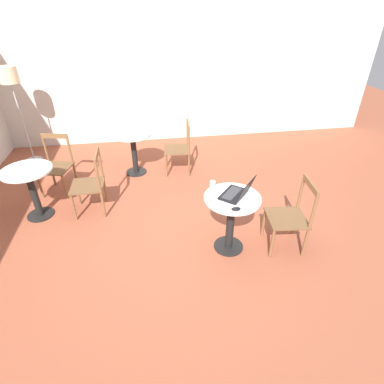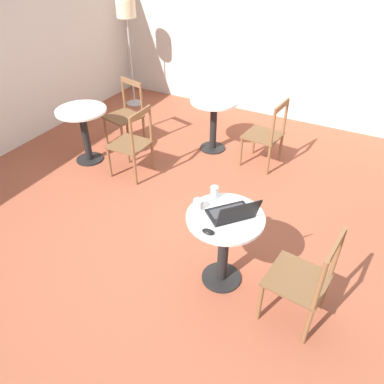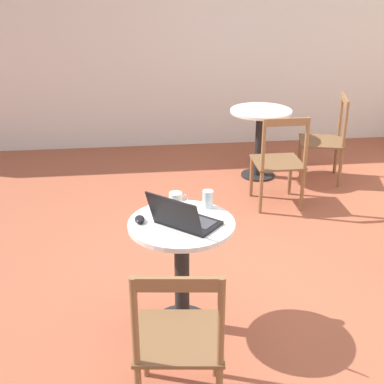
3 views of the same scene
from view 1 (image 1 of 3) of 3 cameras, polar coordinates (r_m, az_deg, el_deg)
name	(u,v)px [view 1 (image 1 of 3)]	position (r m, az deg, el deg)	size (l,w,h in m)	color
ground_plane	(185,226)	(4.15, -1.38, -6.50)	(16.00, 16.00, 0.00)	#9E5138
wall_side	(161,76)	(6.57, -5.84, 21.15)	(0.06, 9.40, 2.70)	silver
cafe_table_near	(231,212)	(3.52, 7.49, -3.81)	(0.65, 0.65, 0.75)	black
cafe_table_mid	(133,145)	(5.31, -11.11, 8.83)	(0.65, 0.65, 0.75)	black
cafe_table_far	(30,183)	(4.61, -28.41, 1.51)	(0.65, 0.65, 0.75)	black
chair_near_front	(291,217)	(3.76, 18.29, -4.49)	(0.50, 0.50, 0.91)	brown
chair_mid_front	(180,148)	(5.31, -2.36, 8.31)	(0.49, 0.49, 0.91)	brown
chair_far_front	(91,184)	(4.44, -18.74, 1.45)	(0.45, 0.45, 0.91)	brown
chair_far_right	(56,166)	(5.16, -24.43, 4.60)	(0.54, 0.54, 0.91)	brown
floor_lamp	(10,83)	(6.23, -31.29, 17.39)	(0.31, 0.31, 1.72)	#B7B7B7
laptop	(237,193)	(3.40, 8.63, -0.12)	(0.46, 0.46, 0.23)	black
mouse	(236,209)	(3.19, 8.37, -3.21)	(0.06, 0.10, 0.03)	black
mug	(212,196)	(3.32, 3.77, -0.82)	(0.12, 0.08, 0.09)	silver
drinking_glass	(213,186)	(3.48, 3.95, 1.20)	(0.07, 0.07, 0.11)	silver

